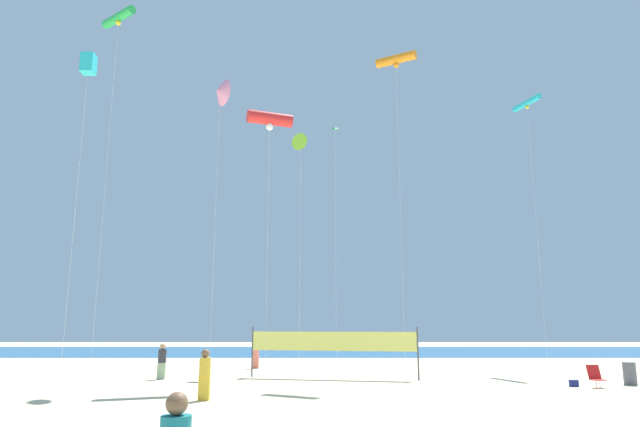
# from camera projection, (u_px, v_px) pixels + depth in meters

# --- Properties ---
(ground_plane) EXTENTS (120.00, 120.00, 0.00)m
(ground_plane) POSITION_uv_depth(u_px,v_px,m) (372.00, 411.00, 16.37)
(ground_plane) COLOR beige
(ocean_band) EXTENTS (120.00, 20.00, 0.01)m
(ocean_band) POSITION_uv_depth(u_px,v_px,m) (338.00, 351.00, 51.10)
(ocean_band) COLOR #28608C
(ocean_band) RESTS_ON ground
(beachgoer_mustard_shirt) EXTENTS (0.39, 0.39, 1.71)m
(beachgoer_mustard_shirt) POSITION_uv_depth(u_px,v_px,m) (207.00, 373.00, 18.78)
(beachgoer_mustard_shirt) COLOR gold
(beachgoer_mustard_shirt) RESTS_ON ground
(beachgoer_coral_shirt) EXTENTS (0.37, 0.37, 1.61)m
(beachgoer_coral_shirt) POSITION_uv_depth(u_px,v_px,m) (258.00, 353.00, 31.93)
(beachgoer_coral_shirt) COLOR #EA7260
(beachgoer_coral_shirt) RESTS_ON ground
(beachgoer_charcoal_shirt) EXTENTS (0.38, 0.38, 1.65)m
(beachgoer_charcoal_shirt) POSITION_uv_depth(u_px,v_px,m) (164.00, 360.00, 25.81)
(beachgoer_charcoal_shirt) COLOR #99B28C
(beachgoer_charcoal_shirt) RESTS_ON ground
(folding_beach_chair) EXTENTS (0.52, 0.65, 0.89)m
(folding_beach_chair) POSITION_uv_depth(u_px,v_px,m) (598.00, 376.00, 22.42)
(folding_beach_chair) COLOR red
(folding_beach_chair) RESTS_ON ground
(trash_barrel) EXTENTS (0.53, 0.53, 0.94)m
(trash_barrel) POSITION_uv_depth(u_px,v_px,m) (632.00, 374.00, 23.37)
(trash_barrel) COLOR #595960
(trash_barrel) RESTS_ON ground
(volleyball_net) EXTENTS (7.99, 1.67, 2.40)m
(volleyball_net) POSITION_uv_depth(u_px,v_px,m) (334.00, 343.00, 26.30)
(volleyball_net) COLOR #4C4C51
(volleyball_net) RESTS_ON ground
(beach_handbag) EXTENTS (0.35, 0.17, 0.28)m
(beach_handbag) POSITION_uv_depth(u_px,v_px,m) (576.00, 383.00, 22.62)
(beach_handbag) COLOR navy
(beach_handbag) RESTS_ON ground
(kite_pink_delta) EXTENTS (1.20, 1.37, 14.89)m
(kite_pink_delta) POSITION_uv_depth(u_px,v_px,m) (222.00, 92.00, 27.96)
(kite_pink_delta) COLOR silver
(kite_pink_delta) RESTS_ON ground
(kite_orange_tube) EXTENTS (2.35, 1.63, 17.93)m
(kite_orange_tube) POSITION_uv_depth(u_px,v_px,m) (398.00, 60.00, 31.82)
(kite_orange_tube) COLOR silver
(kite_orange_tube) RESTS_ON ground
(kite_green_tube) EXTENTS (2.32, 1.93, 19.33)m
(kite_green_tube) POSITION_uv_depth(u_px,v_px,m) (120.00, 19.00, 30.10)
(kite_green_tube) COLOR silver
(kite_green_tube) RESTS_ON ground
(kite_lime_delta) EXTENTS (1.12, 0.79, 14.11)m
(kite_lime_delta) POSITION_uv_depth(u_px,v_px,m) (302.00, 143.00, 33.84)
(kite_lime_delta) COLOR silver
(kite_lime_delta) RESTS_ON ground
(kite_red_tube) EXTENTS (2.40, 1.41, 13.15)m
(kite_red_tube) POSITION_uv_depth(u_px,v_px,m) (272.00, 119.00, 27.88)
(kite_red_tube) COLOR silver
(kite_red_tube) RESTS_ON ground
(kite_green_diamond) EXTENTS (0.48, 0.47, 15.34)m
(kite_green_diamond) POSITION_uv_depth(u_px,v_px,m) (337.00, 140.00, 35.79)
(kite_green_diamond) COLOR silver
(kite_green_diamond) RESTS_ON ground
(kite_cyan_box) EXTENTS (0.55, 0.55, 13.73)m
(kite_cyan_box) POSITION_uv_depth(u_px,v_px,m) (90.00, 65.00, 23.05)
(kite_cyan_box) COLOR silver
(kite_cyan_box) RESTS_ON ground
(kite_cyan_tube) EXTENTS (1.20, 2.47, 17.38)m
(kite_cyan_tube) POSITION_uv_depth(u_px,v_px,m) (529.00, 104.00, 36.89)
(kite_cyan_tube) COLOR silver
(kite_cyan_tube) RESTS_ON ground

